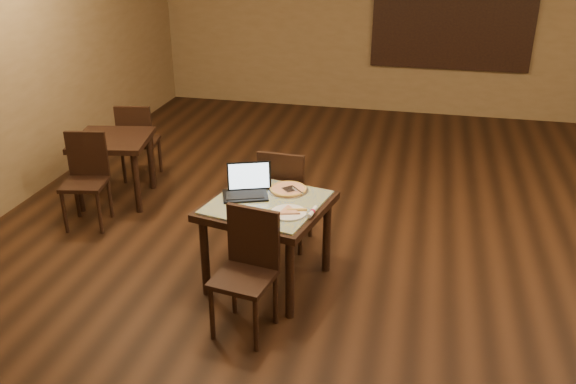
% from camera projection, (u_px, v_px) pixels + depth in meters
% --- Properties ---
extents(ground, '(10.00, 10.00, 0.00)m').
position_uv_depth(ground, '(383.00, 279.00, 5.28)').
color(ground, black).
rests_on(ground, ground).
extents(wall_back, '(8.00, 0.02, 3.00)m').
position_uv_depth(wall_back, '(419.00, 15.00, 9.08)').
color(wall_back, olive).
rests_on(wall_back, ground).
extents(mural, '(2.34, 0.05, 1.64)m').
position_uv_depth(mural, '(453.00, 13.00, 8.93)').
color(mural, '#265B8E').
rests_on(mural, wall_back).
extents(tiled_table, '(1.09, 1.09, 0.76)m').
position_uv_depth(tiled_table, '(267.00, 213.00, 4.98)').
color(tiled_table, black).
rests_on(tiled_table, ground).
extents(chair_main_near, '(0.48, 0.48, 0.95)m').
position_uv_depth(chair_main_near, '(248.00, 264.00, 4.48)').
color(chair_main_near, black).
rests_on(chair_main_near, ground).
extents(chair_main_far, '(0.45, 0.45, 0.99)m').
position_uv_depth(chair_main_far, '(284.00, 194.00, 5.57)').
color(chair_main_far, black).
rests_on(chair_main_far, ground).
extents(laptop, '(0.43, 0.40, 0.25)m').
position_uv_depth(laptop, '(247.00, 186.00, 5.04)').
color(laptop, black).
rests_on(laptop, tiled_table).
extents(plate, '(0.28, 0.28, 0.02)m').
position_uv_depth(plate, '(289.00, 213.00, 4.73)').
color(plate, white).
rests_on(plate, tiled_table).
extents(pizza_slice, '(0.25, 0.25, 0.02)m').
position_uv_depth(pizza_slice, '(289.00, 211.00, 4.72)').
color(pizza_slice, beige).
rests_on(pizza_slice, plate).
extents(pizza_pan, '(0.34, 0.34, 0.01)m').
position_uv_depth(pizza_pan, '(288.00, 190.00, 5.12)').
color(pizza_pan, silver).
rests_on(pizza_pan, tiled_table).
extents(pizza_whole, '(0.31, 0.31, 0.02)m').
position_uv_depth(pizza_whole, '(288.00, 189.00, 5.12)').
color(pizza_whole, beige).
rests_on(pizza_whole, pizza_pan).
extents(spatula, '(0.26, 0.27, 0.01)m').
position_uv_depth(spatula, '(290.00, 189.00, 5.09)').
color(spatula, silver).
rests_on(spatula, pizza_whole).
extents(napkin_roll, '(0.06, 0.17, 0.04)m').
position_uv_depth(napkin_roll, '(312.00, 212.00, 4.72)').
color(napkin_roll, white).
rests_on(napkin_roll, tiled_table).
extents(other_table_b, '(0.90, 0.90, 0.72)m').
position_uv_depth(other_table_b, '(113.00, 148.00, 6.51)').
color(other_table_b, black).
rests_on(other_table_b, ground).
extents(other_table_b_chair_near, '(0.47, 0.47, 0.93)m').
position_uv_depth(other_table_b_chair_near, '(86.00, 174.00, 6.07)').
color(other_table_b_chair_near, black).
rests_on(other_table_b_chair_near, ground).
extents(other_table_b_chair_far, '(0.47, 0.47, 0.93)m').
position_uv_depth(other_table_b_chair_far, '(138.00, 138.00, 7.03)').
color(other_table_b_chair_far, black).
rests_on(other_table_b_chair_far, ground).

